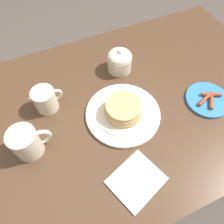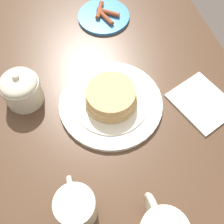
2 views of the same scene
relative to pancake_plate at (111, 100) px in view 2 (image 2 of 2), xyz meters
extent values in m
plane|color=#51473F|center=(-0.04, 0.04, -0.75)|extent=(8.00, 8.00, 0.00)
cube|color=#4C3321|center=(-0.04, 0.04, -0.04)|extent=(1.40, 0.81, 0.03)
cube|color=#4C3321|center=(0.60, -0.31, -0.40)|extent=(0.07, 0.07, 0.70)
cylinder|color=white|center=(0.00, 0.00, -0.01)|extent=(0.26, 0.26, 0.01)
cylinder|color=beige|center=(0.00, 0.00, -0.01)|extent=(0.19, 0.19, 0.00)
cylinder|color=tan|center=(0.00, 0.00, 0.00)|extent=(0.13, 0.13, 0.02)
cylinder|color=tan|center=(0.00, 0.00, 0.02)|extent=(0.13, 0.13, 0.02)
cylinder|color=tan|center=(0.00, 0.00, 0.03)|extent=(0.12, 0.12, 0.02)
cylinder|color=#337AC6|center=(0.31, -0.07, -0.02)|extent=(0.16, 0.16, 0.01)
cylinder|color=brown|center=(0.30, -0.07, 0.00)|extent=(0.07, 0.04, 0.01)
cylinder|color=brown|center=(0.33, -0.06, 0.00)|extent=(0.07, 0.04, 0.01)
cylinder|color=brown|center=(0.31, -0.08, 0.00)|extent=(0.06, 0.07, 0.01)
torus|color=beige|center=(-0.28, 0.00, 0.03)|extent=(0.07, 0.01, 0.07)
cylinder|color=beige|center=(-0.24, 0.14, 0.02)|extent=(0.08, 0.08, 0.09)
cone|color=beige|center=(-0.27, 0.14, 0.05)|extent=(0.04, 0.04, 0.04)
torus|color=beige|center=(-0.20, 0.14, 0.03)|extent=(0.05, 0.01, 0.05)
cylinder|color=beige|center=(0.08, 0.21, 0.01)|extent=(0.10, 0.10, 0.07)
ellipsoid|color=beige|center=(0.08, 0.21, 0.05)|extent=(0.09, 0.09, 0.03)
sphere|color=beige|center=(0.08, 0.21, 0.07)|extent=(0.02, 0.02, 0.02)
cube|color=white|center=(-0.06, -0.23, -0.02)|extent=(0.18, 0.17, 0.01)
camera|label=1|loc=(-0.20, -0.36, 0.64)|focal=35.00mm
camera|label=2|loc=(-0.36, 0.11, 0.60)|focal=45.00mm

